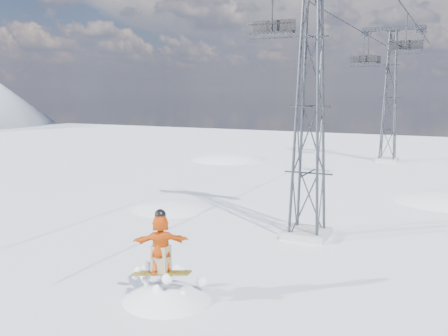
{
  "coord_description": "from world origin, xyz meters",
  "views": [
    {
      "loc": [
        6.38,
        -11.95,
        6.16
      ],
      "look_at": [
        -0.84,
        3.28,
        3.52
      ],
      "focal_mm": 40.0,
      "sensor_mm": 36.0,
      "label": 1
    }
  ],
  "objects": [
    {
      "name": "ground",
      "position": [
        0.0,
        0.0,
        0.0
      ],
      "size": [
        120.0,
        120.0,
        0.0
      ],
      "primitive_type": "plane",
      "color": "white",
      "rests_on": "ground"
    },
    {
      "name": "lift_chair_mid",
      "position": [
        3.0,
        21.32,
        8.82
      ],
      "size": [
        2.04,
        0.59,
        2.53
      ],
      "color": "black",
      "rests_on": "ground"
    },
    {
      "name": "haul_cables",
      "position": [
        0.8,
        19.5,
        10.85
      ],
      "size": [
        4.46,
        51.0,
        0.06
      ],
      "color": "black",
      "rests_on": "ground"
    },
    {
      "name": "snow_terrain",
      "position": [
        -4.77,
        21.24,
        -9.59
      ],
      "size": [
        39.0,
        37.0,
        22.0
      ],
      "color": "white",
      "rests_on": "ground"
    },
    {
      "name": "lift_chair_extra",
      "position": [
        -1.4,
        31.96,
        8.65
      ],
      "size": [
        2.22,
        0.64,
        2.75
      ],
      "color": "black",
      "rests_on": "ground"
    },
    {
      "name": "lift_chair_near",
      "position": [
        -1.4,
        9.46,
        8.86
      ],
      "size": [
        2.0,
        0.58,
        2.48
      ],
      "color": "black",
      "rests_on": "ground"
    },
    {
      "name": "lift_tower_near",
      "position": [
        0.8,
        8.0,
        5.47
      ],
      "size": [
        5.2,
        1.8,
        11.43
      ],
      "color": "#999999",
      "rests_on": "ground"
    },
    {
      "name": "lift_chair_far",
      "position": [
        -1.4,
        34.21,
        8.71
      ],
      "size": [
        2.15,
        0.62,
        2.67
      ],
      "color": "black",
      "rests_on": "ground"
    },
    {
      "name": "lift_tower_far",
      "position": [
        0.8,
        33.0,
        5.47
      ],
      "size": [
        5.2,
        1.8,
        11.43
      ],
      "color": "#999999",
      "rests_on": "ground"
    }
  ]
}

